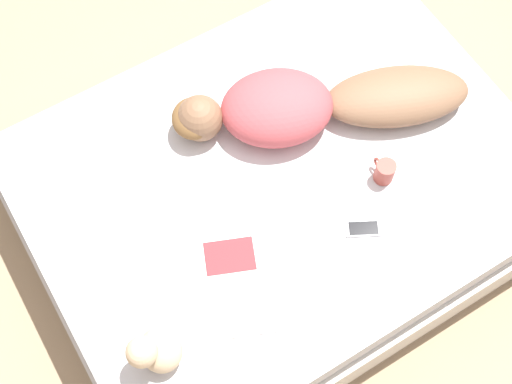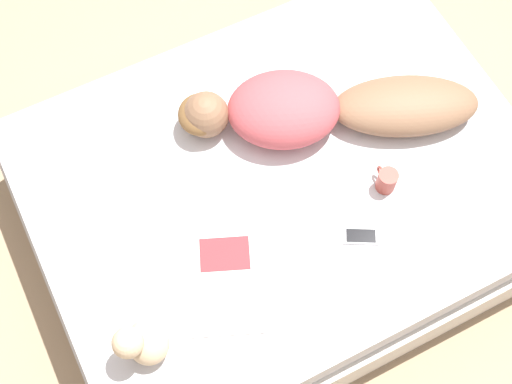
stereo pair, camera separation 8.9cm
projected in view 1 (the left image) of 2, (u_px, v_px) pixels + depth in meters
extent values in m
plane|color=#9E8466|center=(278.00, 218.00, 3.23)|extent=(12.00, 12.00, 0.00)
cube|color=beige|center=(279.00, 204.00, 3.08)|extent=(1.55, 2.02, 0.31)
cube|color=silver|center=(281.00, 180.00, 2.87)|extent=(1.49, 1.96, 0.16)
ellipsoid|color=brown|center=(397.00, 96.00, 2.86)|extent=(0.48, 0.65, 0.15)
ellipsoid|color=#B2474C|center=(277.00, 108.00, 2.81)|extent=(0.50, 0.55, 0.20)
ellipsoid|color=brown|center=(194.00, 118.00, 2.79)|extent=(0.24, 0.24, 0.10)
sphere|color=brown|center=(200.00, 118.00, 2.80)|extent=(0.18, 0.18, 0.18)
cube|color=silver|center=(237.00, 309.00, 2.56)|extent=(0.29, 0.32, 0.01)
cube|color=silver|center=(230.00, 257.00, 2.64)|extent=(0.29, 0.32, 0.01)
cube|color=maroon|center=(230.00, 256.00, 2.64)|extent=(0.19, 0.22, 0.00)
cylinder|color=#993D33|center=(385.00, 172.00, 2.74)|extent=(0.08, 0.08, 0.10)
cylinder|color=black|center=(386.00, 167.00, 2.71)|extent=(0.07, 0.07, 0.01)
torus|color=#993D33|center=(378.00, 163.00, 2.76)|extent=(0.05, 0.01, 0.05)
cube|color=silver|center=(363.00, 229.00, 2.69)|extent=(0.12, 0.15, 0.01)
cube|color=black|center=(363.00, 228.00, 2.69)|extent=(0.10, 0.12, 0.00)
ellipsoid|color=#D1B289|center=(161.00, 350.00, 2.43)|extent=(0.16, 0.15, 0.14)
sphere|color=#D1B289|center=(142.00, 352.00, 2.33)|extent=(0.11, 0.11, 0.11)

